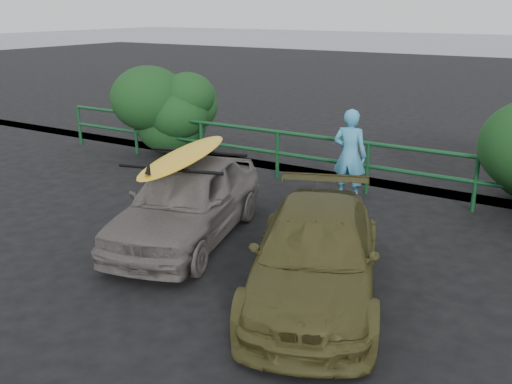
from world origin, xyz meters
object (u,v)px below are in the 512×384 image
at_px(sedan, 187,201).
at_px(guardrail, 320,161).
at_px(olive_vehicle, 315,254).
at_px(man, 350,155).
at_px(surfboard, 185,156).

bearing_deg(sedan, guardrail, 66.76).
relative_size(guardrail, olive_vehicle, 3.70).
distance_m(olive_vehicle, man, 3.90).
xyz_separation_m(sedan, man, (1.38, 3.11, 0.24)).
relative_size(sedan, olive_vehicle, 0.97).
distance_m(guardrail, sedan, 3.67).
xyz_separation_m(man, surfboard, (-1.38, -3.11, 0.48)).
xyz_separation_m(guardrail, surfboard, (-0.55, -3.63, 0.82)).
bearing_deg(olive_vehicle, surfboard, 144.74).
xyz_separation_m(sedan, olive_vehicle, (2.50, -0.62, -0.07)).
relative_size(sedan, surfboard, 1.28).
bearing_deg(sedan, man, 51.40).
bearing_deg(guardrail, olive_vehicle, -65.27).
bearing_deg(sedan, olive_vehicle, -28.52).
xyz_separation_m(sedan, surfboard, (0.00, -0.00, 0.72)).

